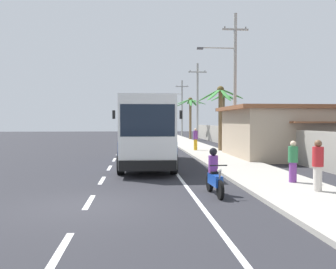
{
  "coord_description": "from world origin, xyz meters",
  "views": [
    {
      "loc": [
        1.44,
        -10.65,
        2.43
      ],
      "look_at": [
        3.17,
        9.92,
        1.7
      ],
      "focal_mm": 39.52,
      "sensor_mm": 36.0,
      "label": 1
    }
  ],
  "objects_px": {
    "pedestrian_midwalk": "(293,161)",
    "utility_pole_distant": "(182,107)",
    "motorcycle_trailing": "(167,143)",
    "utility_pole_far": "(197,101)",
    "palm_second": "(190,109)",
    "palm_third": "(224,106)",
    "utility_pole_mid": "(234,80)",
    "motorcycle_beside_bus": "(214,176)",
    "pedestrian_far_walk": "(318,164)",
    "palm_nearest": "(220,105)",
    "coach_bus_foreground": "(147,129)",
    "pedestrian_near_kerb": "(196,139)"
  },
  "relations": [
    {
      "from": "motorcycle_trailing",
      "to": "utility_pole_distant",
      "type": "bearing_deg",
      "value": 80.7
    },
    {
      "from": "motorcycle_trailing",
      "to": "palm_nearest",
      "type": "xyz_separation_m",
      "value": [
        4.12,
        -1.25,
        3.02
      ]
    },
    {
      "from": "motorcycle_beside_bus",
      "to": "utility_pole_distant",
      "type": "distance_m",
      "value": 46.08
    },
    {
      "from": "pedestrian_near_kerb",
      "to": "motorcycle_beside_bus",
      "type": "bearing_deg",
      "value": 141.21
    },
    {
      "from": "coach_bus_foreground",
      "to": "pedestrian_far_walk",
      "type": "relative_size",
      "value": 6.28
    },
    {
      "from": "utility_pole_distant",
      "to": "palm_third",
      "type": "distance_m",
      "value": 17.99
    },
    {
      "from": "palm_third",
      "to": "utility_pole_far",
      "type": "bearing_deg",
      "value": 137.98
    },
    {
      "from": "motorcycle_trailing",
      "to": "palm_nearest",
      "type": "relative_size",
      "value": 0.38
    },
    {
      "from": "motorcycle_trailing",
      "to": "utility_pole_far",
      "type": "bearing_deg",
      "value": 69.66
    },
    {
      "from": "pedestrian_midwalk",
      "to": "motorcycle_trailing",
      "type": "bearing_deg",
      "value": 121.72
    },
    {
      "from": "pedestrian_far_walk",
      "to": "pedestrian_midwalk",
      "type": "bearing_deg",
      "value": -21.17
    },
    {
      "from": "pedestrian_near_kerb",
      "to": "palm_third",
      "type": "height_order",
      "value": "palm_third"
    },
    {
      "from": "utility_pole_far",
      "to": "pedestrian_near_kerb",
      "type": "bearing_deg",
      "value": -99.99
    },
    {
      "from": "motorcycle_trailing",
      "to": "palm_nearest",
      "type": "distance_m",
      "value": 5.26
    },
    {
      "from": "coach_bus_foreground",
      "to": "utility_pole_mid",
      "type": "distance_m",
      "value": 9.5
    },
    {
      "from": "pedestrian_midwalk",
      "to": "utility_pole_mid",
      "type": "xyz_separation_m",
      "value": [
        1.2,
        13.18,
        4.51
      ]
    },
    {
      "from": "motorcycle_beside_bus",
      "to": "pedestrian_far_walk",
      "type": "distance_m",
      "value": 3.41
    },
    {
      "from": "motorcycle_beside_bus",
      "to": "utility_pole_mid",
      "type": "xyz_separation_m",
      "value": [
        4.51,
        14.62,
        4.83
      ]
    },
    {
      "from": "palm_second",
      "to": "palm_third",
      "type": "height_order",
      "value": "palm_third"
    },
    {
      "from": "pedestrian_far_walk",
      "to": "utility_pole_far",
      "type": "bearing_deg",
      "value": -25.06
    },
    {
      "from": "utility_pole_mid",
      "to": "utility_pole_distant",
      "type": "xyz_separation_m",
      "value": [
        -0.07,
        31.06,
        -0.73
      ]
    },
    {
      "from": "motorcycle_trailing",
      "to": "pedestrian_far_walk",
      "type": "distance_m",
      "value": 18.72
    },
    {
      "from": "pedestrian_far_walk",
      "to": "utility_pole_far",
      "type": "height_order",
      "value": "utility_pole_far"
    },
    {
      "from": "motorcycle_beside_bus",
      "to": "pedestrian_far_walk",
      "type": "xyz_separation_m",
      "value": [
        3.37,
        -0.35,
        0.39
      ]
    },
    {
      "from": "palm_second",
      "to": "palm_third",
      "type": "distance_m",
      "value": 8.28
    },
    {
      "from": "motorcycle_trailing",
      "to": "utility_pole_mid",
      "type": "distance_m",
      "value": 7.48
    },
    {
      "from": "motorcycle_trailing",
      "to": "pedestrian_far_walk",
      "type": "height_order",
      "value": "pedestrian_far_walk"
    },
    {
      "from": "coach_bus_foreground",
      "to": "pedestrian_far_walk",
      "type": "distance_m",
      "value": 10.51
    },
    {
      "from": "motorcycle_trailing",
      "to": "palm_third",
      "type": "xyz_separation_m",
      "value": [
        7.01,
        9.82,
        3.51
      ]
    },
    {
      "from": "utility_pole_far",
      "to": "palm_nearest",
      "type": "bearing_deg",
      "value": -91.57
    },
    {
      "from": "motorcycle_trailing",
      "to": "utility_pole_distant",
      "type": "distance_m",
      "value": 28.29
    },
    {
      "from": "pedestrian_midwalk",
      "to": "pedestrian_near_kerb",
      "type": "bearing_deg",
      "value": 114.49
    },
    {
      "from": "pedestrian_far_walk",
      "to": "motorcycle_beside_bus",
      "type": "bearing_deg",
      "value": 61.01
    },
    {
      "from": "motorcycle_beside_bus",
      "to": "palm_second",
      "type": "bearing_deg",
      "value": 82.98
    },
    {
      "from": "coach_bus_foreground",
      "to": "utility_pole_far",
      "type": "relative_size",
      "value": 1.17
    },
    {
      "from": "motorcycle_beside_bus",
      "to": "utility_pole_far",
      "type": "xyz_separation_m",
      "value": [
        4.4,
        30.15,
        4.12
      ]
    },
    {
      "from": "pedestrian_midwalk",
      "to": "palm_second",
      "type": "bearing_deg",
      "value": 108.33
    },
    {
      "from": "palm_nearest",
      "to": "palm_second",
      "type": "height_order",
      "value": "palm_second"
    },
    {
      "from": "utility_pole_far",
      "to": "palm_nearest",
      "type": "height_order",
      "value": "utility_pole_far"
    },
    {
      "from": "motorcycle_beside_bus",
      "to": "palm_third",
      "type": "height_order",
      "value": "palm_third"
    },
    {
      "from": "motorcycle_beside_bus",
      "to": "palm_second",
      "type": "xyz_separation_m",
      "value": [
        4.4,
        35.76,
        3.45
      ]
    },
    {
      "from": "palm_nearest",
      "to": "pedestrian_far_walk",
      "type": "bearing_deg",
      "value": -92.2
    },
    {
      "from": "utility_pole_mid",
      "to": "palm_nearest",
      "type": "bearing_deg",
      "value": 102.29
    },
    {
      "from": "utility_pole_mid",
      "to": "utility_pole_far",
      "type": "bearing_deg",
      "value": 90.41
    },
    {
      "from": "palm_nearest",
      "to": "palm_third",
      "type": "relative_size",
      "value": 0.92
    },
    {
      "from": "motorcycle_trailing",
      "to": "utility_pole_far",
      "type": "height_order",
      "value": "utility_pole_far"
    },
    {
      "from": "pedestrian_midwalk",
      "to": "utility_pole_distant",
      "type": "bearing_deg",
      "value": 108.7
    },
    {
      "from": "utility_pole_far",
      "to": "utility_pole_distant",
      "type": "bearing_deg",
      "value": 89.86
    },
    {
      "from": "motorcycle_trailing",
      "to": "palm_third",
      "type": "height_order",
      "value": "palm_third"
    },
    {
      "from": "pedestrian_near_kerb",
      "to": "palm_third",
      "type": "bearing_deg",
      "value": -56.03
    }
  ]
}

